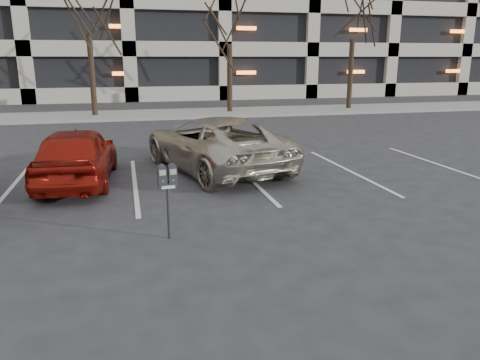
# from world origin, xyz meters

# --- Properties ---
(ground) EXTENTS (140.00, 140.00, 0.00)m
(ground) POSITION_xyz_m (0.00, 0.00, 0.00)
(ground) COLOR #28282B
(ground) RESTS_ON ground
(sidewalk) EXTENTS (80.00, 4.00, 0.12)m
(sidewalk) POSITION_xyz_m (0.00, 16.00, 0.06)
(sidewalk) COLOR gray
(sidewalk) RESTS_ON ground
(stall_lines) EXTENTS (16.90, 5.20, 0.00)m
(stall_lines) POSITION_xyz_m (-1.40, 2.30, 0.01)
(stall_lines) COLOR silver
(stall_lines) RESTS_ON ground
(parking_meter) EXTENTS (0.33, 0.16, 1.25)m
(parking_meter) POSITION_xyz_m (-0.92, -1.41, 0.96)
(parking_meter) COLOR black
(parking_meter) RESTS_ON ground
(suv_silver) EXTENTS (3.71, 5.63, 1.45)m
(suv_silver) POSITION_xyz_m (0.75, 3.27, 0.72)
(suv_silver) COLOR beige
(suv_silver) RESTS_ON ground
(car_red) EXTENTS (1.89, 4.14, 1.38)m
(car_red) POSITION_xyz_m (-2.71, 2.69, 0.69)
(car_red) COLOR maroon
(car_red) RESTS_ON ground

